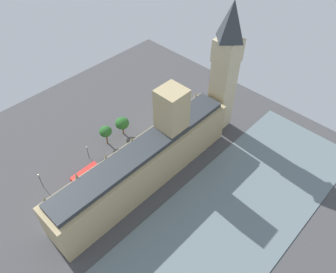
{
  "coord_description": "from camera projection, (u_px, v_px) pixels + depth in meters",
  "views": [
    {
      "loc": [
        -57.76,
        46.58,
        93.88
      ],
      "look_at": [
        1.0,
        -14.57,
        9.44
      ],
      "focal_mm": 34.93,
      "sensor_mm": 36.0,
      "label": 1
    }
  ],
  "objects": [
    {
      "name": "car_dark_green_corner",
      "position": [
        150.0,
        139.0,
        130.72
      ],
      "size": [
        1.83,
        4.68,
        1.74
      ],
      "rotation": [
        0.0,
        0.0,
        0.01
      ],
      "color": "#19472D",
      "rests_on": "ground"
    },
    {
      "name": "car_white_trailing",
      "position": [
        170.0,
        121.0,
        138.38
      ],
      "size": [
        2.02,
        4.47,
        1.74
      ],
      "rotation": [
        0.0,
        0.0,
        0.04
      ],
      "color": "silver",
      "rests_on": "ground"
    },
    {
      "name": "plane_tree_opposite_hall",
      "position": [
        106.0,
        132.0,
        125.7
      ],
      "size": [
        4.88,
        4.88,
        8.68
      ],
      "color": "brown",
      "rests_on": "ground"
    },
    {
      "name": "car_black_near_tower",
      "position": [
        103.0,
        163.0,
        121.89
      ],
      "size": [
        1.92,
        4.44,
        1.74
      ],
      "rotation": [
        0.0,
        0.0,
        0.02
      ],
      "color": "black",
      "rests_on": "ground"
    },
    {
      "name": "street_lamp_slot_10",
      "position": [
        40.0,
        178.0,
        111.82
      ],
      "size": [
        0.56,
        0.56,
        6.96
      ],
      "color": "black",
      "rests_on": "ground"
    },
    {
      "name": "parliament_building",
      "position": [
        149.0,
        159.0,
        111.6
      ],
      "size": [
        12.47,
        73.03,
        32.72
      ],
      "color": "tan",
      "rests_on": "ground"
    },
    {
      "name": "pedestrian_kerbside",
      "position": [
        121.0,
        174.0,
        118.15
      ],
      "size": [
        0.65,
        0.55,
        1.69
      ],
      "rotation": [
        0.0,
        0.0,
        4.51
      ],
      "color": "#336B60",
      "rests_on": "ground"
    },
    {
      "name": "ground_plane",
      "position": [
        142.0,
        177.0,
        118.4
      ],
      "size": [
        143.03,
        143.03,
        0.0
      ],
      "primitive_type": "plane",
      "color": "#424244"
    },
    {
      "name": "car_blue_by_river_gate",
      "position": [
        131.0,
        152.0,
        125.67
      ],
      "size": [
        2.06,
        4.1,
        1.74
      ],
      "rotation": [
        0.0,
        0.0,
        0.06
      ],
      "color": "navy",
      "rests_on": "ground"
    },
    {
      "name": "clock_tower",
      "position": [
        225.0,
        68.0,
        119.21
      ],
      "size": [
        8.59,
        8.59,
        53.4
      ],
      "color": "#CCBA8E",
      "rests_on": "ground"
    },
    {
      "name": "river_thames",
      "position": [
        214.0,
        234.0,
        102.17
      ],
      "size": [
        38.17,
        128.73,
        0.25
      ],
      "primitive_type": "cube",
      "color": "slate",
      "rests_on": "ground"
    },
    {
      "name": "street_lamp_slot_11",
      "position": [
        87.0,
        150.0,
        121.56
      ],
      "size": [
        0.56,
        0.56,
        6.45
      ],
      "color": "black",
      "rests_on": "ground"
    },
    {
      "name": "pedestrian_far_end",
      "position": [
        118.0,
        178.0,
        117.23
      ],
      "size": [
        0.63,
        0.54,
        1.56
      ],
      "rotation": [
        0.0,
        0.0,
        4.99
      ],
      "color": "navy",
      "rests_on": "ground"
    },
    {
      "name": "double_decker_bus_leading",
      "position": [
        85.0,
        175.0,
        115.65
      ],
      "size": [
        2.81,
        10.55,
        4.75
      ],
      "rotation": [
        0.0,
        0.0,
        0.02
      ],
      "color": "red",
      "rests_on": "ground"
    },
    {
      "name": "plane_tree_under_trees",
      "position": [
        122.0,
        123.0,
        130.18
      ],
      "size": [
        5.55,
        5.55,
        8.17
      ],
      "color": "brown",
      "rests_on": "ground"
    },
    {
      "name": "pedestrian_midblock",
      "position": [
        167.0,
        142.0,
        130.02
      ],
      "size": [
        0.64,
        0.67,
        1.59
      ],
      "rotation": [
        0.0,
        0.0,
        3.8
      ],
      "color": "black",
      "rests_on": "ground"
    }
  ]
}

